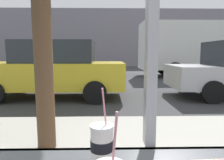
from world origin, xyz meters
name	(u,v)px	position (x,y,z in m)	size (l,w,h in m)	color
ground_plane	(112,85)	(0.00, 8.00, 0.00)	(60.00, 60.00, 0.00)	#38383A
sidewalk_strip	(124,154)	(0.00, 1.60, 0.07)	(16.00, 2.80, 0.13)	#B2ADA3
building_facade_far	(110,38)	(0.00, 21.25, 2.99)	(28.00, 1.20, 5.99)	gray
soda_cup_right	(102,144)	(-0.23, -0.11, 1.01)	(0.10, 0.10, 0.32)	white
parked_car_yellow	(53,69)	(-1.89, 5.41, 0.89)	(4.41, 1.95, 1.75)	gold
box_truck	(198,48)	(5.20, 11.19, 1.70)	(7.25, 2.44, 3.15)	silver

